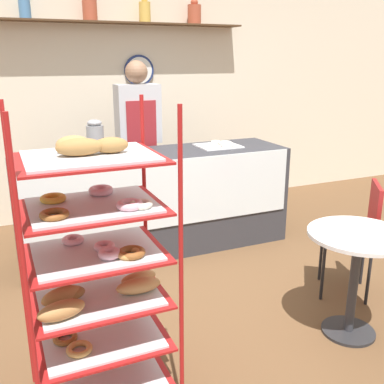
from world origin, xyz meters
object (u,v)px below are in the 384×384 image
at_px(donut_tray_counter, 221,145).
at_px(coffee_carafe, 95,140).
at_px(person_worker, 139,141).
at_px(cafe_table, 356,259).
at_px(cafe_chair, 360,227).
at_px(pastry_rack, 96,268).

bearing_deg(donut_tray_counter, coffee_carafe, -176.50).
bearing_deg(donut_tray_counter, person_worker, 146.47).
bearing_deg(donut_tray_counter, cafe_table, -89.47).
bearing_deg(person_worker, cafe_table, -73.22).
relative_size(cafe_chair, coffee_carafe, 2.63).
xyz_separation_m(cafe_table, coffee_carafe, (-1.24, 1.79, 0.56)).
bearing_deg(pastry_rack, coffee_carafe, 77.45).
relative_size(cafe_table, cafe_chair, 0.81).
distance_m(cafe_chair, coffee_carafe, 2.23).
relative_size(person_worker, cafe_table, 2.43).
height_order(person_worker, coffee_carafe, person_worker).
height_order(pastry_rack, cafe_table, pastry_rack).
bearing_deg(coffee_carafe, donut_tray_counter, 3.50).
bearing_deg(donut_tray_counter, cafe_chair, -73.84).
height_order(pastry_rack, donut_tray_counter, pastry_rack).
relative_size(pastry_rack, person_worker, 0.91).
height_order(pastry_rack, coffee_carafe, pastry_rack).
height_order(person_worker, cafe_chair, person_worker).
distance_m(person_worker, cafe_table, 2.46).
relative_size(cafe_chair, donut_tray_counter, 2.22).
bearing_deg(person_worker, cafe_chair, -59.99).
distance_m(cafe_table, coffee_carafe, 2.25).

